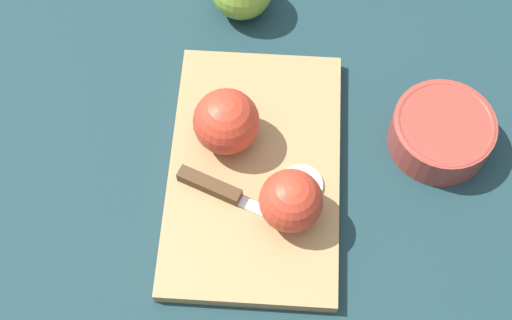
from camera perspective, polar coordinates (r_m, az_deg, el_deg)
ground_plane at (r=0.88m, az=0.00°, el=-1.13°), size 4.00×4.00×0.00m
cutting_board at (r=0.87m, az=0.00°, el=-0.87°), size 0.35×0.23×0.02m
apple_half_left at (r=0.85m, az=-2.26°, el=3.06°), size 0.08×0.08×0.08m
apple_half_right at (r=0.81m, az=2.98°, el=-3.28°), size 0.07×0.07×0.07m
knife at (r=0.84m, az=-2.97°, el=-2.33°), size 0.08×0.15×0.02m
apple_slice at (r=0.85m, az=3.75°, el=-1.99°), size 0.05×0.05×0.00m
bowl at (r=0.91m, az=14.75°, el=2.23°), size 0.13×0.13×0.05m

